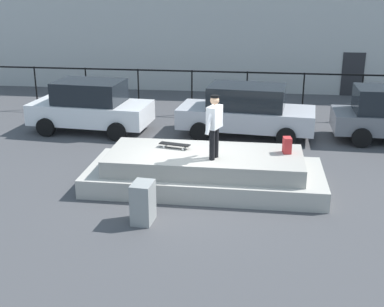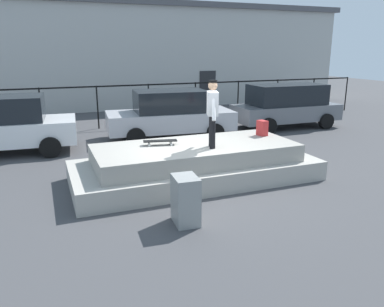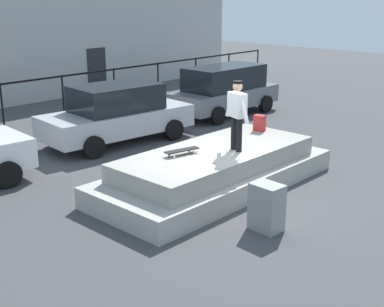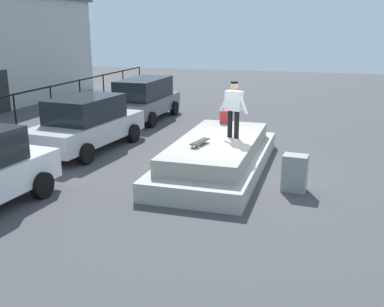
% 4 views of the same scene
% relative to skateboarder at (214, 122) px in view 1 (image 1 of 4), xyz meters
% --- Properties ---
extents(ground_plane, '(60.00, 60.00, 0.00)m').
position_rel_skateboarder_xyz_m(ground_plane, '(-0.51, -0.05, -1.85)').
color(ground_plane, '#424244').
extents(concrete_ledge, '(6.12, 2.58, 0.92)m').
position_rel_skateboarder_xyz_m(concrete_ledge, '(-0.27, 0.39, -1.43)').
color(concrete_ledge, '#ADA89E').
rests_on(concrete_ledge, ground_plane).
extents(skateboarder, '(0.40, 0.91, 1.61)m').
position_rel_skateboarder_xyz_m(skateboarder, '(0.00, 0.00, 0.00)').
color(skateboarder, black).
rests_on(skateboarder, concrete_ledge).
extents(skateboard, '(0.86, 0.37, 0.12)m').
position_rel_skateboarder_xyz_m(skateboard, '(-1.10, 0.67, -0.83)').
color(skateboard, black).
rests_on(skateboard, concrete_ledge).
extents(backpack, '(0.24, 0.30, 0.42)m').
position_rel_skateboarder_xyz_m(backpack, '(1.83, 0.67, -0.72)').
color(backpack, red).
rests_on(backpack, concrete_ledge).
extents(car_white_sedan_near, '(4.32, 2.37, 1.81)m').
position_rel_skateboarder_xyz_m(car_white_sedan_near, '(-4.84, 4.96, -0.94)').
color(car_white_sedan_near, white).
rests_on(car_white_sedan_near, ground_plane).
extents(car_silver_sedan_mid, '(4.77, 2.44, 1.77)m').
position_rel_skateboarder_xyz_m(car_silver_sedan_mid, '(0.65, 5.10, -0.96)').
color(car_silver_sedan_mid, '#B7B7BC').
rests_on(car_silver_sedan_mid, ground_plane).
extents(utility_box, '(0.48, 0.63, 0.93)m').
position_rel_skateboarder_xyz_m(utility_box, '(-1.40, -1.87, -1.38)').
color(utility_box, gray).
rests_on(utility_box, ground_plane).
extents(fence_row, '(24.06, 0.06, 1.78)m').
position_rel_skateboarder_xyz_m(fence_row, '(-0.51, 7.81, -0.59)').
color(fence_row, black).
rests_on(fence_row, ground_plane).
extents(warehouse_building, '(29.81, 6.98, 5.73)m').
position_rel_skateboarder_xyz_m(warehouse_building, '(-0.51, 15.57, 1.03)').
color(warehouse_building, '#B2B2AD').
rests_on(warehouse_building, ground_plane).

